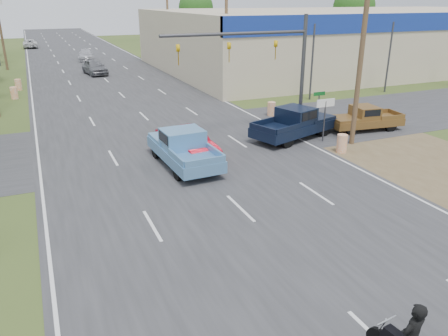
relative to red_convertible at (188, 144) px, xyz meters
name	(u,v)px	position (x,y,z in m)	size (l,w,h in m)	color
main_road	(106,80)	(-0.05, 25.47, -0.76)	(15.00, 180.00, 0.02)	#2D2D30
cross_road	(168,139)	(-0.05, 3.47, -0.76)	(120.00, 10.00, 0.02)	#2D2D30
dirt_verge	(411,156)	(10.95, -4.53, -0.77)	(8.00, 18.00, 0.01)	brown
big_box_store	(360,37)	(31.95, 25.40, 2.54)	(50.00, 28.10, 6.60)	#B7A88C
utility_pole_1	(362,49)	(9.45, -1.53, 4.55)	(2.00, 0.28, 10.00)	#4C3823
utility_pole_2	(226,29)	(9.45, 16.47, 4.55)	(2.00, 0.28, 10.00)	#4C3823
utility_pole_3	(168,20)	(9.45, 34.47, 4.55)	(2.00, 0.28, 10.00)	#4C3823
tree_3	(354,7)	(54.95, 55.47, 5.42)	(8.40, 8.40, 10.40)	#422D19
tree_5	(196,8)	(29.95, 80.47, 5.11)	(7.98, 7.98, 9.88)	#422D19
barrel_0	(342,144)	(7.95, -2.53, -0.27)	(0.56, 0.56, 1.00)	orange
barrel_1	(271,109)	(8.35, 5.97, -0.27)	(0.56, 0.56, 1.00)	orange
barrel_2	(14,93)	(-8.55, 19.47, -0.27)	(0.56, 0.56, 1.00)	orange
barrel_3	(18,85)	(-8.25, 23.47, -0.27)	(0.56, 0.56, 1.00)	orange
lane_sign	(325,110)	(8.15, -0.53, 1.13)	(1.20, 0.08, 2.52)	#3F3F44
street_name_sign	(318,108)	(8.75, 0.97, 0.84)	(0.80, 0.08, 2.61)	#3F3F44
signal_mast	(265,54)	(5.77, 2.47, 4.03)	(9.12, 0.40, 7.00)	#3F3F44
red_convertible	(188,144)	(0.00, 0.00, 0.00)	(1.63, 4.68, 1.54)	#9F0717
blue_pickup	(183,147)	(-0.56, -0.88, 0.16)	(2.35, 5.62, 1.84)	black
navy_pickup	(296,123)	(7.07, 0.77, 0.17)	(5.99, 3.78, 1.86)	black
brown_pickup	(364,118)	(11.92, 0.46, 0.01)	(4.85, 2.36, 1.55)	black
distant_car_grey	(95,67)	(-0.55, 29.72, 0.04)	(1.91, 4.76, 1.62)	slate
distant_car_silver	(86,55)	(0.08, 42.48, -0.07)	(1.97, 4.85, 1.41)	#B6B6BB
distant_car_white	(30,44)	(-6.55, 62.93, -0.07)	(2.31, 5.01, 1.39)	silver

